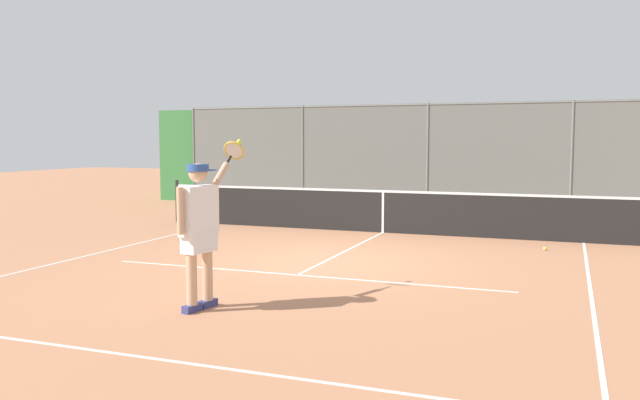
% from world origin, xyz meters
% --- Properties ---
extents(ground_plane, '(60.00, 60.00, 0.00)m').
position_xyz_m(ground_plane, '(0.00, 0.00, 0.00)').
color(ground_plane, '#B27551').
extents(court_line_markings, '(8.48, 9.09, 0.01)m').
position_xyz_m(court_line_markings, '(0.00, 1.57, 0.00)').
color(court_line_markings, white).
rests_on(court_line_markings, ground).
extents(fence_backdrop, '(18.79, 1.37, 3.15)m').
position_xyz_m(fence_backdrop, '(0.00, -9.29, 1.53)').
color(fence_backdrop, slate).
rests_on(fence_backdrop, ground).
extents(tennis_net, '(10.90, 0.09, 1.07)m').
position_xyz_m(tennis_net, '(0.00, -3.77, 0.49)').
color(tennis_net, '#2D2D2D').
rests_on(tennis_net, ground).
extents(tennis_player, '(0.32, 1.48, 2.10)m').
position_xyz_m(tennis_player, '(0.33, 3.52, 1.08)').
color(tennis_player, navy).
rests_on(tennis_player, ground).
extents(tennis_ball_near_baseline, '(0.07, 0.07, 0.07)m').
position_xyz_m(tennis_ball_near_baseline, '(-3.50, -2.55, 0.03)').
color(tennis_ball_near_baseline, '#D6E042').
rests_on(tennis_ball_near_baseline, ground).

